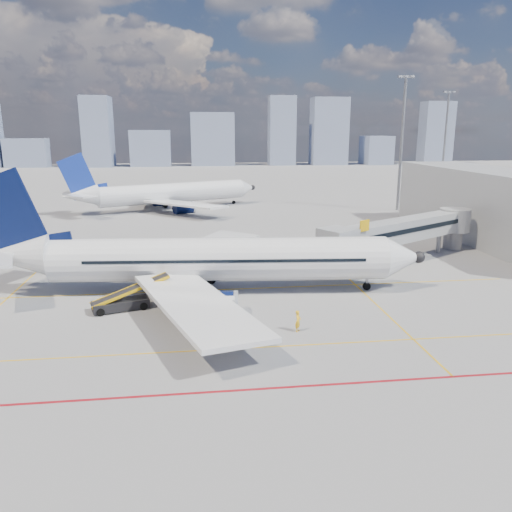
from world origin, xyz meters
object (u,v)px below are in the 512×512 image
at_px(baggage_tug, 241,324).
at_px(main_aircraft, 201,260).
at_px(belt_loader, 122,302).
at_px(ramp_worker, 298,321).
at_px(cargo_dolly, 216,307).
at_px(second_aircraft, 166,194).

bearing_deg(baggage_tug, main_aircraft, 122.07).
bearing_deg(belt_loader, main_aircraft, 13.24).
bearing_deg(belt_loader, ramp_worker, -42.60).
bearing_deg(cargo_dolly, second_aircraft, 100.14).
relative_size(cargo_dolly, belt_loader, 0.50).
bearing_deg(baggage_tug, belt_loader, 164.67).
xyz_separation_m(second_aircraft, baggage_tug, (8.88, -64.01, -2.59)).
bearing_deg(baggage_tug, ramp_worker, 8.91).
relative_size(cargo_dolly, ramp_worker, 2.01).
bearing_deg(baggage_tug, cargo_dolly, 138.57).
relative_size(baggage_tug, belt_loader, 0.30).
xyz_separation_m(baggage_tug, belt_loader, (-9.92, 6.14, 0.10)).
bearing_deg(main_aircraft, ramp_worker, -51.14).
height_order(baggage_tug, belt_loader, belt_loader).
bearing_deg(second_aircraft, cargo_dolly, -107.10).
relative_size(main_aircraft, baggage_tug, 20.27).
distance_m(cargo_dolly, belt_loader, 8.71).
xyz_separation_m(main_aircraft, baggage_tug, (2.89, -10.33, -2.58)).
relative_size(main_aircraft, cargo_dolly, 12.37).
bearing_deg(second_aircraft, baggage_tug, -105.78).
bearing_deg(baggage_tug, second_aircraft, 114.33).
relative_size(main_aircraft, belt_loader, 6.16).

